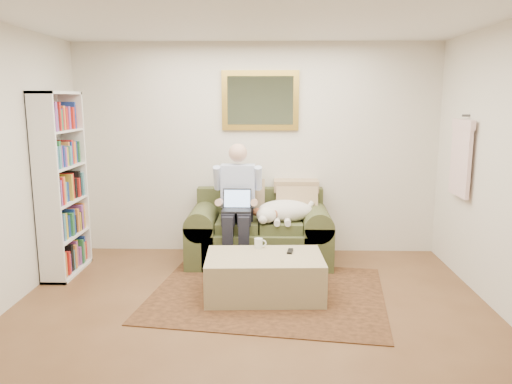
{
  "coord_description": "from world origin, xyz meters",
  "views": [
    {
      "loc": [
        0.16,
        -3.69,
        1.92
      ],
      "look_at": [
        0.03,
        1.49,
        0.95
      ],
      "focal_mm": 35.0,
      "sensor_mm": 36.0,
      "label": 1
    }
  ],
  "objects_px": {
    "coffee_mug": "(258,243)",
    "bookshelf": "(61,185)",
    "ottoman": "(264,276)",
    "sofa": "(259,238)",
    "laptop": "(237,205)",
    "sleeping_dog": "(285,211)",
    "seated_man": "(237,206)"
  },
  "relations": [
    {
      "from": "laptop",
      "to": "coffee_mug",
      "type": "distance_m",
      "value": 0.7
    },
    {
      "from": "ottoman",
      "to": "coffee_mug",
      "type": "relative_size",
      "value": 11.35
    },
    {
      "from": "coffee_mug",
      "to": "bookshelf",
      "type": "height_order",
      "value": "bookshelf"
    },
    {
      "from": "laptop",
      "to": "bookshelf",
      "type": "relative_size",
      "value": 0.16
    },
    {
      "from": "ottoman",
      "to": "coffee_mug",
      "type": "height_order",
      "value": "coffee_mug"
    },
    {
      "from": "sleeping_dog",
      "to": "coffee_mug",
      "type": "height_order",
      "value": "sleeping_dog"
    },
    {
      "from": "seated_man",
      "to": "coffee_mug",
      "type": "height_order",
      "value": "seated_man"
    },
    {
      "from": "coffee_mug",
      "to": "sofa",
      "type": "bearing_deg",
      "value": 90.42
    },
    {
      "from": "seated_man",
      "to": "bookshelf",
      "type": "xyz_separation_m",
      "value": [
        -1.9,
        -0.29,
        0.29
      ]
    },
    {
      "from": "coffee_mug",
      "to": "seated_man",
      "type": "bearing_deg",
      "value": 111.56
    },
    {
      "from": "laptop",
      "to": "sleeping_dog",
      "type": "bearing_deg",
      "value": 13.64
    },
    {
      "from": "laptop",
      "to": "ottoman",
      "type": "distance_m",
      "value": 1.06
    },
    {
      "from": "coffee_mug",
      "to": "bookshelf",
      "type": "relative_size",
      "value": 0.05
    },
    {
      "from": "seated_man",
      "to": "ottoman",
      "type": "distance_m",
      "value": 1.09
    },
    {
      "from": "seated_man",
      "to": "coffee_mug",
      "type": "distance_m",
      "value": 0.74
    },
    {
      "from": "sofa",
      "to": "ottoman",
      "type": "height_order",
      "value": "sofa"
    },
    {
      "from": "seated_man",
      "to": "ottoman",
      "type": "height_order",
      "value": "seated_man"
    },
    {
      "from": "coffee_mug",
      "to": "laptop",
      "type": "bearing_deg",
      "value": 113.69
    },
    {
      "from": "sofa",
      "to": "bookshelf",
      "type": "distance_m",
      "value": 2.31
    },
    {
      "from": "laptop",
      "to": "coffee_mug",
      "type": "bearing_deg",
      "value": -66.31
    },
    {
      "from": "sleeping_dog",
      "to": "ottoman",
      "type": "bearing_deg",
      "value": -103.18
    },
    {
      "from": "ottoman",
      "to": "coffee_mug",
      "type": "distance_m",
      "value": 0.37
    },
    {
      "from": "seated_man",
      "to": "laptop",
      "type": "bearing_deg",
      "value": -90.0
    },
    {
      "from": "bookshelf",
      "to": "ottoman",
      "type": "bearing_deg",
      "value": -15.82
    },
    {
      "from": "seated_man",
      "to": "coffee_mug",
      "type": "bearing_deg",
      "value": -68.44
    },
    {
      "from": "seated_man",
      "to": "coffee_mug",
      "type": "xyz_separation_m",
      "value": [
        0.26,
        -0.65,
        -0.24
      ]
    },
    {
      "from": "laptop",
      "to": "ottoman",
      "type": "height_order",
      "value": "laptop"
    },
    {
      "from": "ottoman",
      "to": "bookshelf",
      "type": "relative_size",
      "value": 0.57
    },
    {
      "from": "sleeping_dog",
      "to": "bookshelf",
      "type": "height_order",
      "value": "bookshelf"
    },
    {
      "from": "seated_man",
      "to": "sleeping_dog",
      "type": "xyz_separation_m",
      "value": [
        0.55,
        0.07,
        -0.06
      ]
    },
    {
      "from": "sofa",
      "to": "coffee_mug",
      "type": "xyz_separation_m",
      "value": [
        0.01,
        -0.81,
        0.17
      ]
    },
    {
      "from": "sofa",
      "to": "seated_man",
      "type": "bearing_deg",
      "value": -148.55
    }
  ]
}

